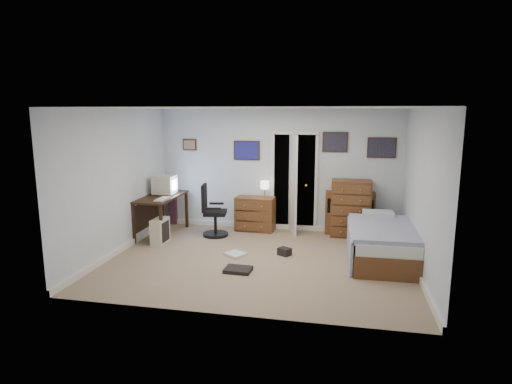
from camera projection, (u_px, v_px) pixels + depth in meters
floor at (259, 261)px, 7.15m from camera, size 5.00×4.00×0.02m
computer_desk at (157, 205)px, 8.53m from camera, size 0.65×1.39×0.80m
crt_monitor at (165, 185)px, 8.58m from camera, size 0.42×0.39×0.38m
keyboard at (162, 199)px, 8.10m from camera, size 0.16×0.43×0.03m
pc_tower at (160, 231)px, 8.01m from camera, size 0.22×0.45×0.48m
office_chair at (212, 216)px, 8.48m from camera, size 0.58×0.58×1.04m
media_stack at (173, 204)px, 9.42m from camera, size 0.18×0.18×0.87m
low_dresser at (255, 214)px, 8.88m from camera, size 0.82×0.45×0.71m
table_lamp at (265, 186)px, 8.73m from camera, size 0.19×0.19×0.34m
doorway at (296, 180)px, 9.08m from camera, size 0.96×1.12×2.05m
tall_dresser at (351, 208)px, 8.44m from camera, size 0.77×0.46×1.13m
headboard_bookcase at (350, 212)px, 8.57m from camera, size 0.98×0.29×0.87m
bed at (381, 241)px, 7.15m from camera, size 1.10×2.00×0.65m
wall_posters at (306, 147)px, 8.62m from camera, size 4.38×0.04×0.60m
floor_clutter at (251, 260)px, 7.03m from camera, size 1.17×1.19×0.13m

